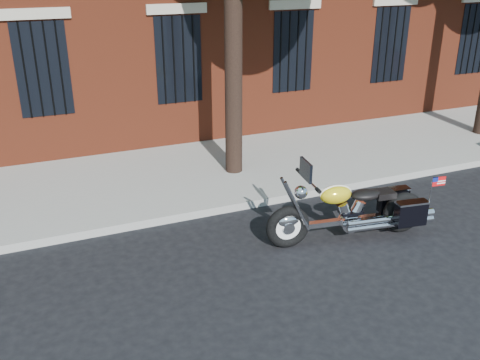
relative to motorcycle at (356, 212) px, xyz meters
name	(u,v)px	position (x,y,z in m)	size (l,w,h in m)	color
ground	(272,242)	(-1.33, 0.44, -0.50)	(120.00, 120.00, 0.00)	black
curb	(240,205)	(-1.33, 1.82, -0.43)	(40.00, 0.16, 0.15)	gray
sidewalk	(207,171)	(-1.33, 3.70, -0.43)	(40.00, 3.60, 0.15)	gray
motorcycle	(356,212)	(0.00, 0.00, 0.00)	(2.88, 1.07, 1.49)	black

